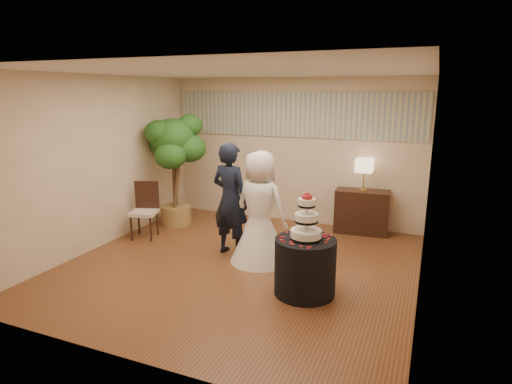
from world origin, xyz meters
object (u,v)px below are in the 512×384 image
at_px(groom, 230,199).
at_px(bride, 260,207).
at_px(console, 362,212).
at_px(wedding_cake, 306,216).
at_px(side_chair, 144,211).
at_px(ficus_tree, 174,170).
at_px(cake_table, 305,267).
at_px(table_lamp, 364,175).

xyz_separation_m(groom, bride, (0.54, -0.11, -0.04)).
distance_m(bride, console, 2.35).
bearing_deg(wedding_cake, side_chair, 163.00).
relative_size(console, side_chair, 0.97).
bearing_deg(console, ficus_tree, -169.96).
bearing_deg(bride, cake_table, 149.11).
height_order(table_lamp, side_chair, table_lamp).
distance_m(cake_table, table_lamp, 2.85).
xyz_separation_m(cake_table, side_chair, (-3.22, 0.98, 0.12)).
height_order(console, side_chair, side_chair).
xyz_separation_m(console, table_lamp, (0.00, 0.00, 0.69)).
bearing_deg(groom, table_lamp, -121.93).
bearing_deg(bride, console, -112.66).
bearing_deg(wedding_cake, bride, 140.13).
bearing_deg(groom, cake_table, 160.32).
xyz_separation_m(wedding_cake, ficus_tree, (-3.14, 1.88, 0.04)).
relative_size(table_lamp, side_chair, 0.59).
bearing_deg(cake_table, bride, 140.13).
bearing_deg(bride, groom, -2.41).
bearing_deg(groom, bride, -179.96).
distance_m(wedding_cake, console, 2.83).
height_order(bride, wedding_cake, bride).
bearing_deg(cake_table, groom, 148.88).
bearing_deg(groom, wedding_cake, 160.32).
distance_m(ficus_tree, side_chair, 1.07).
relative_size(console, table_lamp, 1.65).
bearing_deg(console, cake_table, -99.77).
bearing_deg(side_chair, ficus_tree, 68.88).
relative_size(wedding_cake, console, 0.63).
distance_m(wedding_cake, table_lamp, 2.76).
relative_size(cake_table, side_chair, 0.79).
distance_m(table_lamp, ficus_tree, 3.52).
bearing_deg(table_lamp, groom, -133.37).
relative_size(bride, cake_table, 2.19).
height_order(table_lamp, ficus_tree, ficus_tree).
height_order(cake_table, side_chair, side_chair).
xyz_separation_m(bride, side_chair, (-2.28, 0.20, -0.36)).
bearing_deg(bride, wedding_cake, 149.11).
height_order(groom, wedding_cake, groom).
xyz_separation_m(groom, table_lamp, (1.75, 1.85, 0.19)).
distance_m(bride, wedding_cake, 1.24).
distance_m(groom, bride, 0.55).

